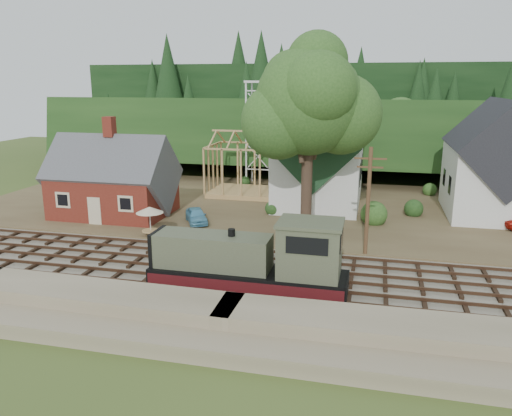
% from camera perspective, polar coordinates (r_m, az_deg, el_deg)
% --- Properties ---
extents(ground, '(140.00, 140.00, 0.00)m').
position_cam_1_polar(ground, '(33.00, -0.25, -7.70)').
color(ground, '#384C1E').
rests_on(ground, ground).
extents(embankment, '(64.00, 5.00, 1.60)m').
position_cam_1_polar(embankment, '(25.61, -4.92, -14.62)').
color(embankment, '#7F7259').
rests_on(embankment, ground).
extents(railroad_bed, '(64.00, 11.00, 0.16)m').
position_cam_1_polar(railroad_bed, '(32.97, -0.25, -7.57)').
color(railroad_bed, '#726B5B').
rests_on(railroad_bed, ground).
extents(village_flat, '(64.00, 26.00, 0.30)m').
position_cam_1_polar(village_flat, '(49.79, 4.67, 0.05)').
color(village_flat, brown).
rests_on(village_flat, ground).
extents(hillside, '(70.00, 28.96, 12.74)m').
position_cam_1_polar(hillside, '(73.14, 7.60, 4.45)').
color(hillside, '#1E3F19').
rests_on(hillside, ground).
extents(ridge, '(80.00, 20.00, 12.00)m').
position_cam_1_polar(ridge, '(88.88, 8.71, 6.14)').
color(ridge, black).
rests_on(ridge, ground).
extents(depot, '(10.80, 7.41, 9.00)m').
position_cam_1_polar(depot, '(47.78, -15.98, 2.71)').
color(depot, maroon).
rests_on(depot, village_flat).
extents(church, '(8.40, 15.17, 13.00)m').
position_cam_1_polar(church, '(50.19, 7.35, 5.96)').
color(church, silver).
rests_on(church, village_flat).
extents(farmhouse, '(8.40, 10.80, 10.60)m').
position_cam_1_polar(farmhouse, '(50.45, 25.67, 4.34)').
color(farmhouse, silver).
rests_on(farmhouse, village_flat).
extents(timber_frame, '(8.20, 6.20, 6.99)m').
position_cam_1_polar(timber_frame, '(54.16, -0.90, 4.63)').
color(timber_frame, tan).
rests_on(timber_frame, village_flat).
extents(lattice_tower, '(3.20, 3.20, 12.12)m').
position_cam_1_polar(lattice_tower, '(59.27, 0.54, 12.05)').
color(lattice_tower, silver).
rests_on(lattice_tower, village_flat).
extents(big_tree, '(10.90, 8.40, 14.70)m').
position_cam_1_polar(big_tree, '(40.18, 6.28, 11.16)').
color(big_tree, '#38281E').
rests_on(big_tree, village_flat).
extents(telegraph_pole_near, '(2.20, 0.28, 8.00)m').
position_cam_1_polar(telegraph_pole_near, '(35.85, 12.69, 0.86)').
color(telegraph_pole_near, '#4C331E').
rests_on(telegraph_pole_near, ground).
extents(locomotive, '(11.52, 2.88, 4.62)m').
position_cam_1_polar(locomotive, '(29.36, -0.13, -6.25)').
color(locomotive, black).
rests_on(locomotive, railroad_bed).
extents(car_blue, '(3.26, 4.13, 1.32)m').
position_cam_1_polar(car_blue, '(43.92, -6.84, -0.85)').
color(car_blue, '#5EAACB').
rests_on(car_blue, village_flat).
extents(car_green, '(3.49, 1.68, 1.10)m').
position_cam_1_polar(car_green, '(47.08, -18.83, -0.64)').
color(car_green, '#76A270').
rests_on(car_green, village_flat).
extents(patio_set, '(2.17, 2.17, 2.42)m').
position_cam_1_polar(patio_set, '(40.42, -12.06, -0.35)').
color(patio_set, silver).
rests_on(patio_set, village_flat).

